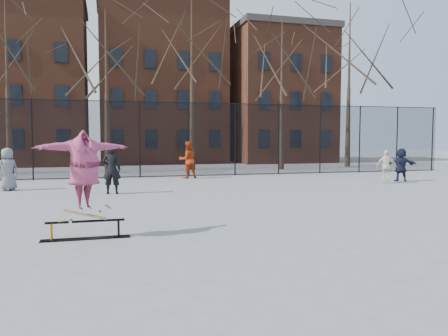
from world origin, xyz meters
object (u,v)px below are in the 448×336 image
object	(u,v)px
skateboard	(85,217)
skater	(84,176)
bystander_navy	(401,165)
bystander_red	(188,160)
bystander_white	(386,167)
bystander_black	(112,169)
skate_rail	(86,232)
bystander_grey	(8,169)

from	to	relation	value
skateboard	skater	bearing A→B (deg)	0.00
skateboard	bystander_navy	distance (m)	16.46
bystander_red	bystander_white	xyz separation A→B (m)	(8.31, -4.90, -0.19)
bystander_black	skateboard	bearing A→B (deg)	95.51
skate_rail	bystander_white	xyz separation A→B (m)	(12.81, 7.90, 0.61)
skate_rail	skater	bearing A→B (deg)	180.00
skater	bystander_grey	xyz separation A→B (m)	(-3.33, 9.46, -0.47)
skate_rail	bystander_navy	bearing A→B (deg)	31.21
bystander_grey	skateboard	bearing A→B (deg)	72.15
bystander_black	bystander_navy	size ratio (longest dim) A/B	1.16
skate_rail	bystander_black	size ratio (longest dim) A/B	0.97
skater	bystander_white	distance (m)	15.07
skater	bystander_red	bearing A→B (deg)	48.47
bystander_grey	bystander_black	xyz separation A→B (m)	(3.95, -2.13, 0.07)
bystander_grey	bystander_white	xyz separation A→B (m)	(16.14, -1.56, -0.08)
skater	bystander_grey	size ratio (longest dim) A/B	1.17
bystander_red	bystander_white	world-z (taller)	bystander_red
skateboard	bystander_grey	xyz separation A→B (m)	(-3.33, 9.46, 0.40)
bystander_black	bystander_grey	bearing A→B (deg)	-17.87
skate_rail	bystander_black	world-z (taller)	bystander_black
bystander_red	skate_rail	bearing A→B (deg)	61.36
skateboard	skater	distance (m)	0.87
skate_rail	bystander_white	distance (m)	15.07
skate_rail	bystander_grey	distance (m)	10.05
skater	bystander_navy	distance (m)	16.46
skateboard	bystander_white	xyz separation A→B (m)	(12.81, 7.90, 0.32)
skate_rail	skater	xyz separation A→B (m)	(-0.00, 0.00, 1.16)
bystander_grey	bystander_red	distance (m)	8.51
skate_rail	bystander_black	distance (m)	7.40
skateboard	skater	xyz separation A→B (m)	(0.00, 0.00, 0.87)
bystander_black	bystander_white	world-z (taller)	bystander_black
bystander_black	bystander_white	xyz separation A→B (m)	(12.19, 0.57, -0.16)
skateboard	bystander_black	world-z (taller)	bystander_black
bystander_black	bystander_red	world-z (taller)	bystander_red
skate_rail	bystander_red	distance (m)	13.59
skate_rail	skater	size ratio (longest dim) A/B	0.90
skateboard	skater	world-z (taller)	skater
bystander_red	bystander_navy	distance (m)	10.48
bystander_black	bystander_white	size ratio (longest dim) A/B	1.20
skater	bystander_black	distance (m)	7.37
skateboard	bystander_grey	distance (m)	10.03
bystander_grey	bystander_white	world-z (taller)	bystander_grey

